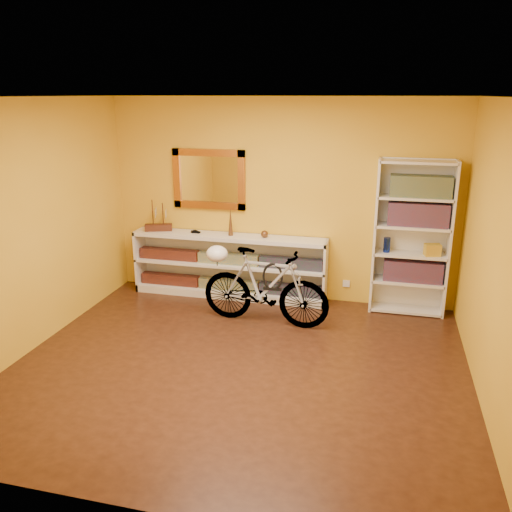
% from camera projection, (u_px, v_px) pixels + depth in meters
% --- Properties ---
extents(floor, '(4.50, 4.00, 0.01)m').
position_uv_depth(floor, '(239.00, 366.00, 5.27)').
color(floor, black).
rests_on(floor, ground).
extents(ceiling, '(4.50, 4.00, 0.01)m').
position_uv_depth(ceiling, '(237.00, 96.00, 4.49)').
color(ceiling, silver).
rests_on(ceiling, ground).
extents(back_wall, '(4.50, 0.01, 2.60)m').
position_uv_depth(back_wall, '(280.00, 201.00, 6.74)').
color(back_wall, gold).
rests_on(back_wall, ground).
extents(left_wall, '(0.01, 4.00, 2.60)m').
position_uv_depth(left_wall, '(28.00, 228.00, 5.40)').
color(left_wall, gold).
rests_on(left_wall, ground).
extents(right_wall, '(0.01, 4.00, 2.60)m').
position_uv_depth(right_wall, '(497.00, 260.00, 4.37)').
color(right_wall, gold).
rests_on(right_wall, ground).
extents(gilt_mirror, '(0.98, 0.06, 0.78)m').
position_uv_depth(gilt_mirror, '(209.00, 179.00, 6.85)').
color(gilt_mirror, '#9A571C').
rests_on(gilt_mirror, back_wall).
extents(wall_socket, '(0.09, 0.02, 0.09)m').
position_uv_depth(wall_socket, '(346.00, 284.00, 6.83)').
color(wall_socket, silver).
rests_on(wall_socket, back_wall).
extents(console_unit, '(2.60, 0.35, 0.85)m').
position_uv_depth(console_unit, '(229.00, 266.00, 6.97)').
color(console_unit, silver).
rests_on(console_unit, floor).
extents(cd_row_lower, '(2.50, 0.13, 0.14)m').
position_uv_depth(cd_row_lower, '(229.00, 284.00, 7.03)').
color(cd_row_lower, black).
rests_on(cd_row_lower, console_unit).
extents(cd_row_upper, '(2.50, 0.13, 0.14)m').
position_uv_depth(cd_row_upper, '(229.00, 259.00, 6.92)').
color(cd_row_upper, navy).
rests_on(cd_row_upper, console_unit).
extents(model_ship, '(0.38, 0.25, 0.43)m').
position_uv_depth(model_ship, '(158.00, 215.00, 7.01)').
color(model_ship, '#3D1C11').
rests_on(model_ship, console_unit).
extents(toy_car, '(0.00, 0.00, 0.00)m').
position_uv_depth(toy_car, '(196.00, 233.00, 6.95)').
color(toy_car, black).
rests_on(toy_car, console_unit).
extents(bronze_ornament, '(0.06, 0.06, 0.37)m').
position_uv_depth(bronze_ornament, '(231.00, 222.00, 6.79)').
color(bronze_ornament, brown).
rests_on(bronze_ornament, console_unit).
extents(decorative_orb, '(0.09, 0.09, 0.09)m').
position_uv_depth(decorative_orb, '(265.00, 234.00, 6.72)').
color(decorative_orb, brown).
rests_on(decorative_orb, console_unit).
extents(bookcase, '(0.90, 0.30, 1.90)m').
position_uv_depth(bookcase, '(411.00, 239.00, 6.31)').
color(bookcase, silver).
rests_on(bookcase, floor).
extents(book_row_a, '(0.70, 0.22, 0.26)m').
position_uv_depth(book_row_a, '(413.00, 271.00, 6.42)').
color(book_row_a, maroon).
rests_on(book_row_a, bookcase).
extents(book_row_b, '(0.70, 0.22, 0.28)m').
position_uv_depth(book_row_b, '(418.00, 214.00, 6.21)').
color(book_row_b, maroon).
rests_on(book_row_b, bookcase).
extents(book_row_c, '(0.70, 0.22, 0.25)m').
position_uv_depth(book_row_c, '(421.00, 186.00, 6.11)').
color(book_row_c, navy).
rests_on(book_row_c, bookcase).
extents(travel_mug, '(0.08, 0.08, 0.18)m').
position_uv_depth(travel_mug, '(387.00, 245.00, 6.39)').
color(travel_mug, navy).
rests_on(travel_mug, bookcase).
extents(red_tin, '(0.17, 0.17, 0.17)m').
position_uv_depth(red_tin, '(398.00, 188.00, 6.21)').
color(red_tin, maroon).
rests_on(red_tin, bookcase).
extents(yellow_bag, '(0.20, 0.16, 0.14)m').
position_uv_depth(yellow_bag, '(432.00, 250.00, 6.25)').
color(yellow_bag, gold).
rests_on(yellow_bag, bookcase).
extents(bicycle, '(0.52, 1.59, 0.92)m').
position_uv_depth(bicycle, '(265.00, 287.00, 6.12)').
color(bicycle, silver).
rests_on(bicycle, floor).
extents(helmet, '(0.26, 0.25, 0.20)m').
position_uv_depth(helmet, '(217.00, 254.00, 6.19)').
color(helmet, white).
rests_on(helmet, bicycle).
extents(u_lock, '(0.24, 0.03, 0.24)m').
position_uv_depth(u_lock, '(273.00, 277.00, 6.05)').
color(u_lock, black).
rests_on(u_lock, bicycle).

